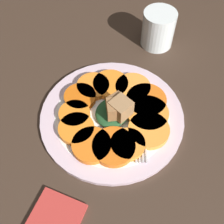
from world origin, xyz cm
name	(u,v)px	position (x,y,z in cm)	size (l,w,h in cm)	color
table_slab	(112,120)	(0.00, 0.00, 1.00)	(120.00, 120.00, 2.00)	#38281E
plate	(112,116)	(0.00, 0.00, 2.52)	(30.88, 30.88, 1.05)	silver
carrot_slice_0	(111,85)	(7.09, 3.26, 3.78)	(8.07, 8.07, 1.36)	orange
carrot_slice_1	(93,86)	(5.10, 6.72, 3.78)	(7.39, 7.39, 1.36)	orange
carrot_slice_2	(80,97)	(1.22, 8.12, 3.78)	(7.08, 7.08, 1.36)	#D45E12
carrot_slice_3	(75,114)	(-3.31, 7.24, 3.78)	(6.66, 6.66, 1.36)	orange
carrot_slice_4	(76,129)	(-6.41, 5.26, 3.78)	(7.40, 7.40, 1.36)	orange
carrot_slice_5	(92,145)	(-8.63, 0.81, 3.78)	(7.90, 7.90, 1.36)	orange
carrot_slice_6	(114,147)	(-7.28, -3.35, 3.78)	(8.60, 8.60, 1.36)	orange
carrot_slice_7	(128,144)	(-5.76, -5.72, 3.78)	(6.93, 6.93, 1.36)	orange
carrot_slice_8	(149,130)	(-1.09, -8.55, 3.78)	(8.49, 8.49, 1.36)	orange
carrot_slice_9	(148,114)	(2.70, -7.12, 3.78)	(8.86, 8.86, 1.36)	orange
carrot_slice_10	(146,101)	(5.82, -5.69, 3.78)	(8.88, 8.88, 1.36)	orange
carrot_slice_11	(133,88)	(8.10, -1.78, 3.78)	(7.96, 7.96, 1.36)	orange
center_pile	(116,109)	(0.11, -0.80, 5.50)	(7.74, 7.93, 5.42)	#1E4723
fork	(140,127)	(-0.72, -6.50, 3.30)	(16.47, 7.87, 0.40)	#B2B2B7
water_glass	(158,29)	(26.20, -1.83, 6.63)	(8.23, 8.23, 9.26)	silver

